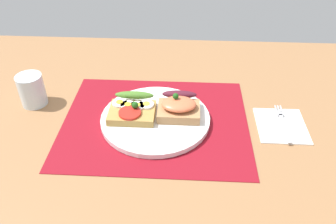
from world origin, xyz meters
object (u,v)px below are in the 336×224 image
sandwich_salmon (179,107)px  sandwich_egg_tomato (132,109)px  plate (155,119)px  drinking_glass (32,90)px  fork (283,122)px  napkin (281,124)px

sandwich_salmon → sandwich_egg_tomato: bearing=-177.6°
plate → sandwich_salmon: size_ratio=2.62×
sandwich_egg_tomato → drinking_glass: (-25.89, 4.96, 1.08)cm
plate → sandwich_salmon: bearing=14.1°
fork → sandwich_salmon: bearing=178.3°
sandwich_egg_tomato → plate: bearing=-9.5°
sandwich_salmon → napkin: sandwich_salmon is taller
plate → sandwich_salmon: 6.24cm
napkin → drinking_glass: bearing=174.9°
napkin → drinking_glass: drinking_glass is taller
sandwich_salmon → napkin: size_ratio=0.77×
napkin → fork: size_ratio=0.92×
plate → napkin: plate is taller
fork → napkin: bearing=-149.1°
fork → drinking_glass: drinking_glass is taller
sandwich_salmon → drinking_glass: drinking_glass is taller
plate → fork: (30.06, 0.64, -0.16)cm
plate → drinking_glass: (-31.37, 5.87, 3.11)cm
drinking_glass → fork: bearing=-4.9°
plate → napkin: (29.65, 0.40, -0.62)cm
plate → drinking_glass: bearing=169.4°
fork → drinking_glass: size_ratio=1.73×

